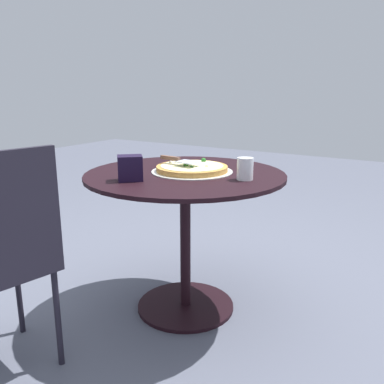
% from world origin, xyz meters
% --- Properties ---
extents(ground_plane, '(10.00, 10.00, 0.00)m').
position_xyz_m(ground_plane, '(0.00, 0.00, 0.00)').
color(ground_plane, '#575B6B').
extents(patio_table, '(0.93, 0.93, 0.69)m').
position_xyz_m(patio_table, '(0.00, 0.00, 0.53)').
color(patio_table, black).
rests_on(patio_table, ground).
extents(pizza_on_tray, '(0.38, 0.38, 0.05)m').
position_xyz_m(pizza_on_tray, '(-0.04, 0.02, 0.71)').
color(pizza_on_tray, silver).
rests_on(pizza_on_tray, patio_table).
extents(pizza_server, '(0.09, 0.21, 0.02)m').
position_xyz_m(pizza_server, '(-0.01, -0.05, 0.75)').
color(pizza_server, silver).
rests_on(pizza_server, pizza_on_tray).
extents(drinking_cup, '(0.07, 0.07, 0.10)m').
position_xyz_m(drinking_cup, '(-0.01, 0.30, 0.74)').
color(drinking_cup, silver).
rests_on(drinking_cup, patio_table).
extents(napkin_dispenser, '(0.13, 0.13, 0.11)m').
position_xyz_m(napkin_dispenser, '(0.26, -0.11, 0.75)').
color(napkin_dispenser, black).
rests_on(napkin_dispenser, patio_table).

